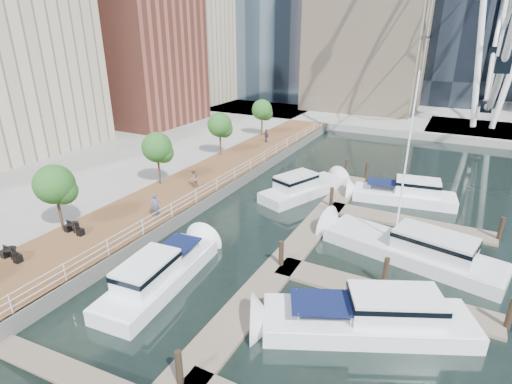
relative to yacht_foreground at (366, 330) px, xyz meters
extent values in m
plane|color=black|center=(-8.97, -4.84, 0.00)|extent=(520.00, 520.00, 0.00)
cube|color=brown|center=(-17.97, 10.16, 0.50)|extent=(6.00, 60.00, 1.00)
cube|color=#595954|center=(-14.97, 10.16, 0.50)|extent=(0.25, 60.00, 1.00)
cube|color=gray|center=(-44.97, 10.16, 0.50)|extent=(48.00, 90.00, 1.00)
cube|color=gray|center=(-8.97, 97.16, 0.50)|extent=(200.00, 114.00, 1.00)
cube|color=gray|center=(5.03, 47.16, 0.50)|extent=(14.00, 12.00, 1.00)
cube|color=#6D6051|center=(-5.97, 5.16, 0.10)|extent=(2.00, 32.00, 0.20)
cube|color=#6D6051|center=(0.03, 3.16, 0.10)|extent=(12.00, 2.00, 0.20)
cube|color=#6D6051|center=(0.03, 13.16, 0.10)|extent=(12.00, 2.00, 0.20)
cube|color=brown|center=(-38.97, 29.16, 11.00)|extent=(12.00, 14.00, 20.00)
cube|color=#BCAD8E|center=(-44.97, 45.16, 15.00)|extent=(14.00, 16.00, 28.00)
cylinder|color=white|center=(2.53, 47.16, 14.00)|extent=(0.80, 0.80, 26.00)
cylinder|color=#3F2B1C|center=(-20.37, -0.84, 2.20)|extent=(0.20, 0.20, 2.40)
sphere|color=#265B1E|center=(-20.37, -0.84, 4.30)|extent=(2.60, 2.60, 2.60)
cylinder|color=#3F2B1C|center=(-20.37, 9.16, 2.20)|extent=(0.20, 0.20, 2.40)
sphere|color=#265B1E|center=(-20.37, 9.16, 4.30)|extent=(2.60, 2.60, 2.60)
cylinder|color=#3F2B1C|center=(-20.37, 19.16, 2.20)|extent=(0.20, 0.20, 2.40)
sphere|color=#265B1E|center=(-20.37, 19.16, 4.30)|extent=(2.60, 2.60, 2.60)
cylinder|color=#3F2B1C|center=(-20.37, 29.16, 2.20)|extent=(0.20, 0.20, 2.40)
sphere|color=#265B1E|center=(-20.37, 29.16, 4.30)|extent=(2.60, 2.60, 2.60)
imported|color=#494B62|center=(-15.96, 3.54, 1.93)|extent=(0.81, 0.78, 1.87)
imported|color=#816A59|center=(-17.20, 9.80, 1.82)|extent=(0.67, 0.84, 1.64)
imported|color=#343641|center=(-18.30, 26.27, 1.81)|extent=(1.02, 0.79, 1.61)
camera|label=1|loc=(2.39, -16.22, 13.49)|focal=28.00mm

